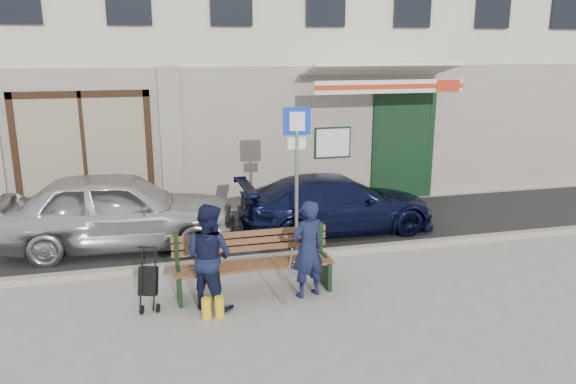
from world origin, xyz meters
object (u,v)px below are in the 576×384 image
object	(u,v)px
woman	(209,256)
bench	(251,264)
man	(308,249)
car_navy	(337,204)
parking_sign	(297,157)
car_silver	(118,210)
stroller	(148,282)

from	to	relation	value
woman	bench	bearing A→B (deg)	-111.37
man	woman	bearing A→B (deg)	-17.57
car_navy	parking_sign	distance (m)	1.80
car_silver	man	world-z (taller)	man
parking_sign	stroller	distance (m)	3.46
parking_sign	woman	bearing A→B (deg)	-128.46
car_navy	woman	world-z (taller)	woman
woman	stroller	world-z (taller)	woman
stroller	man	bearing A→B (deg)	15.53
bench	stroller	bearing A→B (deg)	-174.63
woman	stroller	bearing A→B (deg)	32.54
car_silver	woman	bearing A→B (deg)	-151.61
car_silver	woman	world-z (taller)	woman
bench	car_silver	bearing A→B (deg)	127.74
car_navy	stroller	size ratio (longest dim) A/B	4.47
car_silver	stroller	distance (m)	2.76
woman	parking_sign	bearing A→B (deg)	-89.52
man	stroller	distance (m)	2.33
bench	stroller	world-z (taller)	bench
woman	man	bearing A→B (deg)	-136.24
car_navy	woman	size ratio (longest dim) A/B	2.59
car_silver	car_navy	bearing A→B (deg)	-87.56
woman	stroller	size ratio (longest dim) A/B	1.72
man	woman	distance (m)	1.45
man	woman	size ratio (longest dim) A/B	0.96
man	bench	bearing A→B (deg)	-38.50
car_silver	stroller	world-z (taller)	car_silver
car_navy	car_silver	bearing A→B (deg)	88.26
car_silver	bench	distance (m)	3.24
car_silver	man	xyz separation A→B (m)	(2.77, -2.86, 0.02)
bench	man	size ratio (longest dim) A/B	1.63
car_navy	man	xyz separation A→B (m)	(-1.43, -2.78, 0.16)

